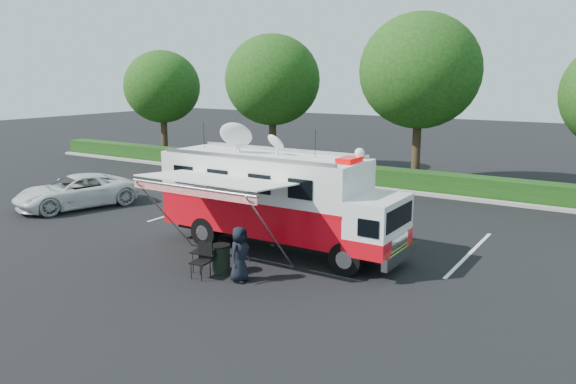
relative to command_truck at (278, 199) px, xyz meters
The scene contains 10 objects.
ground_plane 1.74m from the command_truck, ahead, with size 120.00×120.00×0.00m, color black.
back_border 13.37m from the command_truck, 84.61° to the left, with size 60.00×6.14×8.87m.
stall_lines 3.49m from the command_truck, 98.09° to the left, with size 24.12×5.50×0.01m.
command_truck is the anchor object (origin of this frame).
awning 2.68m from the command_truck, 107.38° to the right, with size 4.62×2.41×2.79m.
white_suv 11.05m from the command_truck, behind, with size 2.38×5.17×1.44m, color silver.
person 3.57m from the command_truck, 77.04° to the right, with size 0.78×0.51×1.61m, color black.
folding_table 3.29m from the command_truck, 100.25° to the right, with size 0.88×0.70×0.68m.
folding_chair 3.55m from the command_truck, 96.88° to the right, with size 0.53×0.56×1.02m.
trash_bin 3.05m from the command_truck, 94.64° to the right, with size 0.57×0.57×0.85m.
Camera 1 is at (9.86, -15.10, 5.78)m, focal length 35.00 mm.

